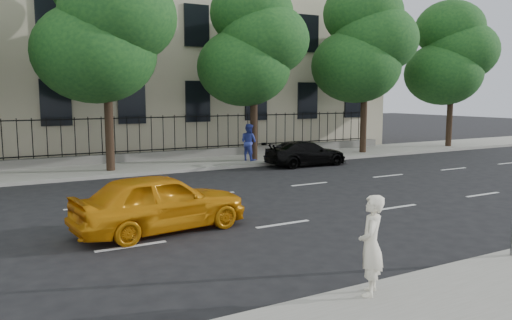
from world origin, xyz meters
The scene contains 13 objects.
ground centered at (0.00, 0.00, 0.00)m, with size 120.00×120.00×0.00m, color black.
far_sidewalk centered at (0.00, 14.00, 0.07)m, with size 60.00×4.00×0.15m, color gray.
lane_markings centered at (0.00, 4.75, 0.01)m, with size 49.60×4.62×0.01m, color silver, non-canonical shape.
iron_fence centered at (0.00, 15.70, 0.65)m, with size 30.00×0.50×2.20m.
street_light centered at (2.50, -1.77, 5.15)m, with size 0.25×3.32×8.05m.
tree_c centered at (-1.96, 13.36, 6.41)m, with size 5.89×5.50×9.80m.
tree_d centered at (5.04, 13.36, 5.84)m, with size 5.34×4.94×8.84m.
tree_e centered at (12.04, 13.36, 6.20)m, with size 5.71×5.31×9.46m.
tree_f centered at (19.04, 13.36, 5.88)m, with size 5.52×5.12×9.01m.
yellow_taxi centered at (-3.00, 3.43, 0.74)m, with size 1.74×4.32×1.47m, color orange.
black_sedan centered at (6.71, 11.17, 0.59)m, with size 1.66×4.09×1.19m, color black.
woman_near centered at (-1.40, -2.40, 0.97)m, with size 0.60×0.39×1.64m, color white.
pedestrian_far centered at (4.69, 13.16, 1.05)m, with size 0.88×0.69×1.81m, color #2D3B9A.
Camera 1 is at (-6.79, -8.30, 3.38)m, focal length 35.00 mm.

